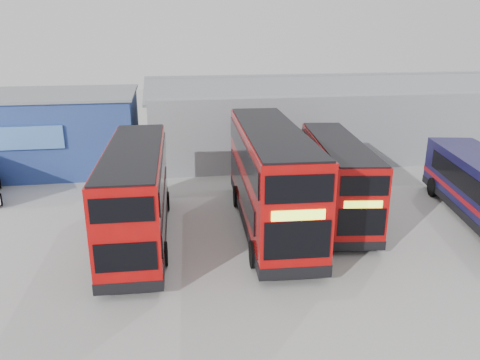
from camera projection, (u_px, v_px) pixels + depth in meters
ground_plane at (328, 282)px, 17.99m from camera, size 120.00×120.00×0.00m
office_block at (46, 131)px, 31.95m from camera, size 12.30×8.32×5.12m
maintenance_shed at (342, 116)px, 37.15m from camera, size 30.50×12.00×5.89m
double_decker_left at (137, 196)px, 20.85m from camera, size 2.85×10.38×4.36m
double_decker_centre at (271, 179)px, 22.23m from camera, size 3.40×11.68×4.88m
double_decker_right at (337, 179)px, 23.74m from camera, size 3.44×9.58×3.97m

